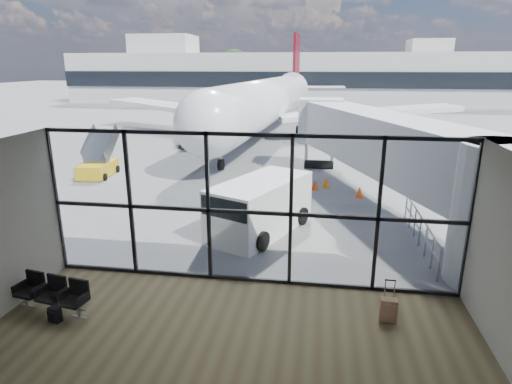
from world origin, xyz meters
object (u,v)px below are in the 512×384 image
(seating_row, at_px, (54,292))
(suitcase, at_px, (388,310))
(backpack, at_px, (55,314))
(belt_loader, at_px, (189,139))
(service_van, at_px, (259,206))
(mobile_stairs, at_px, (98,167))
(airliner, at_px, (270,101))

(seating_row, xyz_separation_m, suitcase, (8.67, 0.72, -0.18))
(seating_row, relative_size, backpack, 4.67)
(backpack, bearing_deg, belt_loader, 115.21)
(seating_row, relative_size, suitcase, 1.87)
(service_van, distance_m, belt_loader, 18.95)
(service_van, bearing_deg, mobile_stairs, 169.81)
(suitcase, relative_size, mobile_stairs, 0.34)
(service_van, height_order, mobile_stairs, mobile_stairs)
(airliner, relative_size, mobile_stairs, 11.67)
(seating_row, xyz_separation_m, belt_loader, (-3.55, 23.37, 0.05))
(suitcase, xyz_separation_m, mobile_stairs, (-14.63, 12.77, 0.20))
(seating_row, relative_size, belt_loader, 0.55)
(seating_row, height_order, mobile_stairs, mobile_stairs)
(seating_row, height_order, belt_loader, belt_loader)
(backpack, xyz_separation_m, mobile_stairs, (-6.31, 14.04, 0.32))
(airliner, height_order, belt_loader, airliner)
(suitcase, relative_size, belt_loader, 0.29)
(suitcase, height_order, service_van, service_van)
(airliner, bearing_deg, seating_row, -89.12)
(suitcase, bearing_deg, seating_row, -172.25)
(suitcase, xyz_separation_m, service_van, (-4.11, 5.53, 0.71))
(seating_row, height_order, suitcase, suitcase)
(suitcase, xyz_separation_m, belt_loader, (-12.22, 22.66, 0.23))
(seating_row, relative_size, airliner, 0.05)
(seating_row, relative_size, service_van, 0.41)
(backpack, relative_size, airliner, 0.01)
(seating_row, distance_m, belt_loader, 23.64)
(airliner, relative_size, belt_loader, 10.11)
(mobile_stairs, bearing_deg, belt_loader, 70.82)
(backpack, xyz_separation_m, belt_loader, (-3.89, 23.92, 0.35))
(seating_row, bearing_deg, backpack, -48.26)
(airliner, bearing_deg, suitcase, -72.90)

